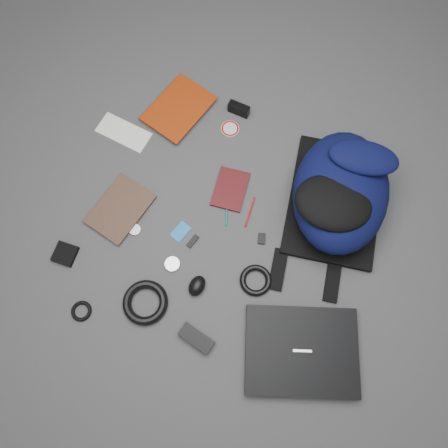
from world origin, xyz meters
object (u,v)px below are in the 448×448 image
at_px(backpack, 341,192).
at_px(power_brick, 196,338).
at_px(laptop, 301,351).
at_px(textbook_red, 159,96).
at_px(mouse, 197,286).
at_px(pouch, 65,254).
at_px(compact_camera, 239,109).
at_px(comic_book, 102,197).
at_px(dvd_case, 230,189).

bearing_deg(backpack, power_brick, -123.19).
bearing_deg(backpack, laptop, -93.50).
distance_m(textbook_red, mouse, 0.83).
bearing_deg(pouch, power_brick, -7.79).
distance_m(compact_camera, pouch, 0.91).
bearing_deg(textbook_red, pouch, -78.34).
height_order(compact_camera, mouse, compact_camera).
bearing_deg(comic_book, textbook_red, 99.77).
bearing_deg(pouch, laptop, 1.81).
relative_size(backpack, compact_camera, 6.11).
bearing_deg(backpack, pouch, -156.10).
height_order(comic_book, dvd_case, comic_book).
bearing_deg(power_brick, laptop, 27.54).
xyz_separation_m(backpack, comic_book, (-0.85, -0.35, -0.10)).
relative_size(textbook_red, power_brick, 2.19).
distance_m(dvd_case, power_brick, 0.59).
distance_m(mouse, power_brick, 0.19).
height_order(mouse, power_brick, mouse).
xyz_separation_m(laptop, comic_book, (-0.93, 0.23, -0.01)).
bearing_deg(backpack, dvd_case, -175.12).
relative_size(backpack, mouse, 6.86).
xyz_separation_m(backpack, textbook_red, (-0.84, 0.15, -0.10)).
xyz_separation_m(comic_book, dvd_case, (0.45, 0.24, -0.00)).
relative_size(textbook_red, compact_camera, 3.10).
bearing_deg(power_brick, comic_book, 159.52).
xyz_separation_m(dvd_case, pouch, (-0.47, -0.50, 0.00)).
bearing_deg(laptop, pouch, 160.17).
distance_m(textbook_red, comic_book, 0.50).
height_order(backpack, mouse, backpack).
relative_size(backpack, pouch, 6.77).
height_order(textbook_red, comic_book, textbook_red).
relative_size(laptop, mouse, 4.93).
bearing_deg(pouch, dvd_case, 46.75).
bearing_deg(textbook_red, laptop, -25.26).
distance_m(compact_camera, mouse, 0.76).
bearing_deg(dvd_case, compact_camera, 99.18).
bearing_deg(dvd_case, backpack, 7.68).
distance_m(comic_book, compact_camera, 0.67).
xyz_separation_m(mouse, pouch, (-0.51, -0.09, -0.01)).
bearing_deg(mouse, laptop, -5.42).
height_order(dvd_case, compact_camera, compact_camera).
height_order(backpack, comic_book, backpack).
xyz_separation_m(comic_book, power_brick, (0.57, -0.34, 0.01)).
xyz_separation_m(backpack, pouch, (-0.86, -0.61, -0.10)).
height_order(textbook_red, compact_camera, compact_camera).
xyz_separation_m(comic_book, compact_camera, (0.34, 0.58, 0.02)).
xyz_separation_m(backpack, power_brick, (-0.28, -0.69, -0.10)).
height_order(textbook_red, dvd_case, textbook_red).
bearing_deg(textbook_red, compact_camera, 25.21).
bearing_deg(compact_camera, pouch, -111.97).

